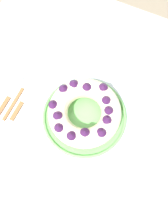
{
  "coord_description": "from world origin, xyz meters",
  "views": [
    {
      "loc": [
        0.11,
        -0.21,
        1.61
      ],
      "look_at": [
        -0.0,
        0.03,
        0.83
      ],
      "focal_mm": 35.0,
      "sensor_mm": 36.0,
      "label": 1
    }
  ],
  "objects_px": {
    "serving_dish": "(84,116)",
    "cake_knife": "(22,103)",
    "fork": "(19,94)",
    "napkin": "(155,137)",
    "bundt_cake": "(84,112)",
    "serving_knife": "(9,98)"
  },
  "relations": [
    {
      "from": "bundt_cake",
      "to": "napkin",
      "type": "height_order",
      "value": "bundt_cake"
    },
    {
      "from": "fork",
      "to": "cake_knife",
      "type": "relative_size",
      "value": 1.13
    },
    {
      "from": "cake_knife",
      "to": "napkin",
      "type": "height_order",
      "value": "cake_knife"
    },
    {
      "from": "serving_dish",
      "to": "bundt_cake",
      "type": "bearing_deg",
      "value": -145.2
    },
    {
      "from": "fork",
      "to": "bundt_cake",
      "type": "bearing_deg",
      "value": 6.09
    },
    {
      "from": "serving_dish",
      "to": "cake_knife",
      "type": "distance_m",
      "value": 0.26
    },
    {
      "from": "fork",
      "to": "cake_knife",
      "type": "bearing_deg",
      "value": -44.69
    },
    {
      "from": "bundt_cake",
      "to": "cake_knife",
      "type": "xyz_separation_m",
      "value": [
        -0.25,
        -0.05,
        -0.06
      ]
    },
    {
      "from": "cake_knife",
      "to": "serving_dish",
      "type": "bearing_deg",
      "value": 12.91
    },
    {
      "from": "serving_knife",
      "to": "fork",
      "type": "bearing_deg",
      "value": 49.68
    },
    {
      "from": "bundt_cake",
      "to": "napkin",
      "type": "distance_m",
      "value": 0.29
    },
    {
      "from": "serving_dish",
      "to": "bundt_cake",
      "type": "height_order",
      "value": "bundt_cake"
    },
    {
      "from": "bundt_cake",
      "to": "cake_knife",
      "type": "relative_size",
      "value": 1.46
    },
    {
      "from": "bundt_cake",
      "to": "serving_knife",
      "type": "distance_m",
      "value": 0.32
    },
    {
      "from": "serving_dish",
      "to": "fork",
      "type": "relative_size",
      "value": 1.55
    },
    {
      "from": "fork",
      "to": "serving_knife",
      "type": "xyz_separation_m",
      "value": [
        -0.03,
        -0.03,
        0.0
      ]
    },
    {
      "from": "serving_dish",
      "to": "fork",
      "type": "distance_m",
      "value": 0.28
    },
    {
      "from": "fork",
      "to": "napkin",
      "type": "height_order",
      "value": "fork"
    },
    {
      "from": "bundt_cake",
      "to": "napkin",
      "type": "xyz_separation_m",
      "value": [
        0.28,
        0.04,
        -0.06
      ]
    },
    {
      "from": "serving_dish",
      "to": "fork",
      "type": "bearing_deg",
      "value": -174.83
    },
    {
      "from": "fork",
      "to": "napkin",
      "type": "relative_size",
      "value": 1.57
    },
    {
      "from": "serving_dish",
      "to": "serving_knife",
      "type": "xyz_separation_m",
      "value": [
        -0.31,
        -0.06,
        -0.01
      ]
    }
  ]
}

